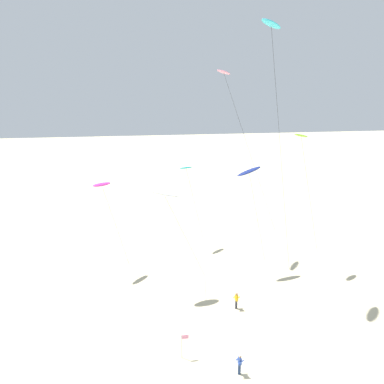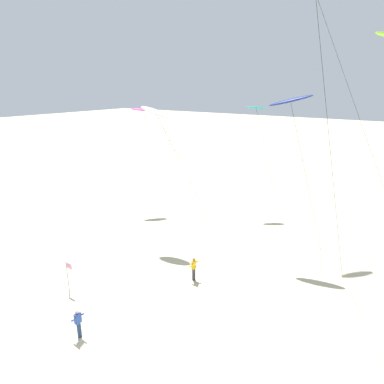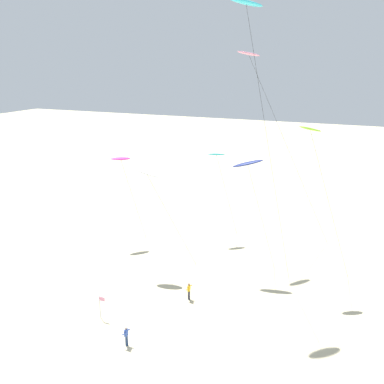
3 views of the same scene
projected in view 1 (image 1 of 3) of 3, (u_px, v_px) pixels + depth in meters
ground_plane at (231, 356)px, 27.93m from camera, size 260.00×260.00×0.00m
kite_white at (164, 194)px, 33.80m from camera, size 6.05×2.92×11.19m
kite_pink at (225, 76)px, 40.13m from camera, size 10.70×6.00×22.28m
kite_magenta at (102, 185)px, 37.98m from camera, size 3.47×2.28×10.53m
kite_lime at (302, 138)px, 38.03m from camera, size 5.86×3.12×15.70m
kite_cyan at (272, 27)px, 30.85m from camera, size 6.30×3.73×26.02m
kite_teal at (186, 169)px, 44.67m from camera, size 3.60×2.14×10.68m
kite_navy at (249, 172)px, 38.11m from camera, size 4.59×2.32×12.14m
kite_flyer_nearest at (236, 300)px, 33.62m from camera, size 0.59×0.61×1.67m
kite_flyer_middle at (240, 364)px, 25.94m from camera, size 0.55×0.58×1.67m
marker_flag at (184, 342)px, 27.35m from camera, size 0.56×0.05×2.10m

